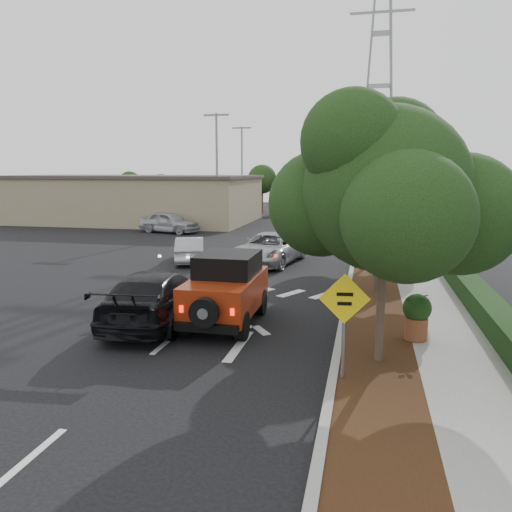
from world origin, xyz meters
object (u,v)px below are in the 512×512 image
(black_suv_oncoming, at_px, (156,297))
(speed_hump_sign, at_px, (344,312))
(silver_suv_ahead, at_px, (270,248))
(red_jeep, at_px, (228,288))

(black_suv_oncoming, bearing_deg, speed_hump_sign, 145.03)
(silver_suv_ahead, relative_size, speed_hump_sign, 2.34)
(red_jeep, distance_m, speed_hump_sign, 5.24)
(black_suv_oncoming, height_order, speed_hump_sign, speed_hump_sign)
(red_jeep, distance_m, silver_suv_ahead, 10.01)
(silver_suv_ahead, relative_size, black_suv_oncoming, 0.99)
(red_jeep, bearing_deg, speed_hump_sign, -46.09)
(black_suv_oncoming, bearing_deg, red_jeep, -174.36)
(speed_hump_sign, bearing_deg, black_suv_oncoming, 142.73)
(silver_suv_ahead, height_order, speed_hump_sign, speed_hump_sign)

